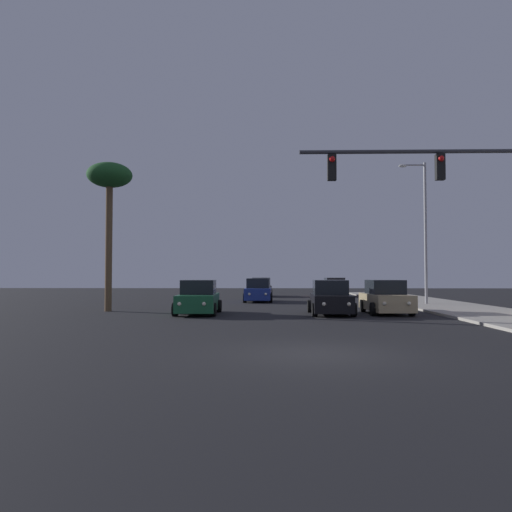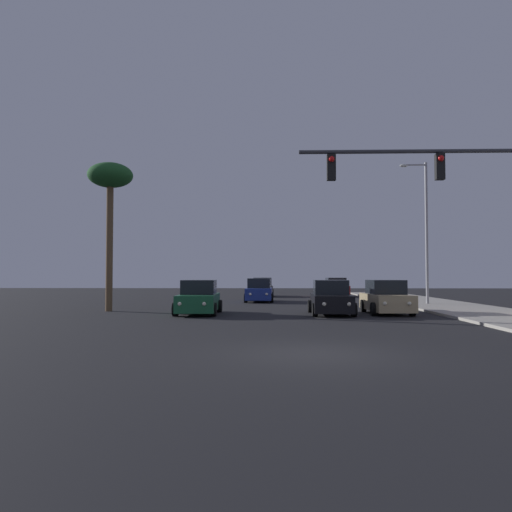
# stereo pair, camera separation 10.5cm
# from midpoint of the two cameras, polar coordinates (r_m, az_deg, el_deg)

# --- Properties ---
(ground_plane) EXTENTS (120.00, 120.00, 0.00)m
(ground_plane) POSITION_cam_midpoint_polar(r_m,az_deg,el_deg) (12.57, 6.55, -11.02)
(ground_plane) COLOR black
(sidewalk_right) EXTENTS (5.00, 60.00, 0.12)m
(sidewalk_right) POSITION_cam_midpoint_polar(r_m,az_deg,el_deg) (24.82, 26.88, -6.27)
(sidewalk_right) COLOR #9E998E
(sidewalk_right) RESTS_ON ground
(car_tan) EXTENTS (2.04, 4.34, 1.68)m
(car_tan) POSITION_cam_midpoint_polar(r_m,az_deg,el_deg) (25.76, 14.48, -4.71)
(car_tan) COLOR tan
(car_tan) RESTS_ON ground
(car_red) EXTENTS (2.04, 4.34, 1.68)m
(car_red) POSITION_cam_midpoint_polar(r_m,az_deg,el_deg) (45.38, 8.90, -3.62)
(car_red) COLOR maroon
(car_red) RESTS_ON ground
(car_blue) EXTENTS (2.04, 4.33, 1.68)m
(car_blue) POSITION_cam_midpoint_polar(r_m,az_deg,el_deg) (36.02, 0.17, -4.04)
(car_blue) COLOR navy
(car_blue) RESTS_ON ground
(car_black) EXTENTS (2.04, 4.34, 1.68)m
(car_black) POSITION_cam_midpoint_polar(r_m,az_deg,el_deg) (24.75, 8.39, -4.87)
(car_black) COLOR black
(car_black) RESTS_ON ground
(car_grey) EXTENTS (2.04, 4.34, 1.68)m
(car_grey) POSITION_cam_midpoint_polar(r_m,az_deg,el_deg) (45.02, 0.50, -3.66)
(car_grey) COLOR slate
(car_grey) RESTS_ON ground
(car_green) EXTENTS (2.04, 4.34, 1.68)m
(car_green) POSITION_cam_midpoint_polar(r_m,az_deg,el_deg) (24.84, -6.73, -4.86)
(car_green) COLOR #195933
(car_green) RESTS_ON ground
(traffic_light_mast) EXTENTS (7.59, 0.36, 6.50)m
(traffic_light_mast) POSITION_cam_midpoint_polar(r_m,az_deg,el_deg) (18.62, 21.48, 6.64)
(traffic_light_mast) COLOR #38383D
(traffic_light_mast) RESTS_ON sidewalk_right
(street_lamp) EXTENTS (1.74, 0.24, 9.00)m
(street_lamp) POSITION_cam_midpoint_polar(r_m,az_deg,el_deg) (33.52, 18.50, 3.39)
(street_lamp) COLOR #99999E
(street_lamp) RESTS_ON sidewalk_right
(palm_tree_near) EXTENTS (2.40, 2.40, 7.96)m
(palm_tree_near) POSITION_cam_midpoint_polar(r_m,az_deg,el_deg) (28.17, -16.50, 8.06)
(palm_tree_near) COLOR brown
(palm_tree_near) RESTS_ON ground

